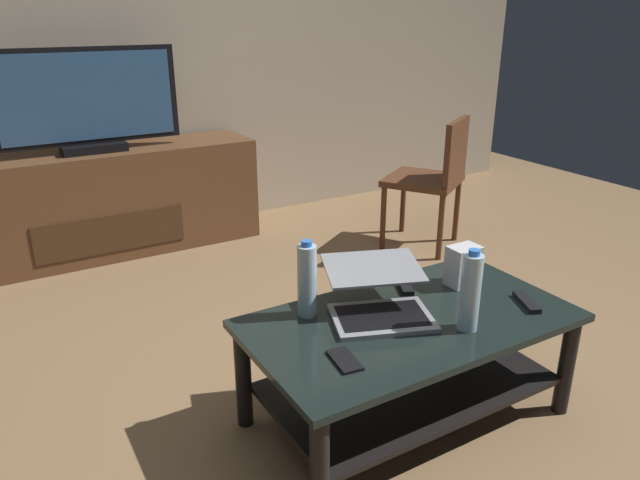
# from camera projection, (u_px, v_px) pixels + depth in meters

# --- Properties ---
(ground_plane) EXTENTS (7.68, 7.68, 0.00)m
(ground_plane) POSITION_uv_depth(u_px,v_px,m) (369.00, 423.00, 2.26)
(ground_plane) COLOR olive
(back_wall) EXTENTS (6.40, 0.12, 2.80)m
(back_wall) POSITION_uv_depth(u_px,v_px,m) (145.00, 22.00, 3.83)
(back_wall) COLOR #B2A38C
(back_wall) RESTS_ON ground
(coffee_table) EXTENTS (1.19, 0.65, 0.43)m
(coffee_table) POSITION_uv_depth(u_px,v_px,m) (409.00, 349.00, 2.19)
(coffee_table) COLOR black
(coffee_table) RESTS_ON ground
(media_cabinet) EXTENTS (1.97, 0.45, 0.67)m
(media_cabinet) POSITION_uv_depth(u_px,v_px,m) (101.00, 203.00, 3.73)
(media_cabinet) COLOR brown
(media_cabinet) RESTS_ON ground
(television) EXTENTS (1.06, 0.20, 0.61)m
(television) POSITION_uv_depth(u_px,v_px,m) (88.00, 103.00, 3.49)
(television) COLOR black
(television) RESTS_ON media_cabinet
(dining_chair) EXTENTS (0.61, 0.61, 0.85)m
(dining_chair) POSITION_uv_depth(u_px,v_px,m) (435.00, 175.00, 3.77)
(dining_chair) COLOR #59331E
(dining_chair) RESTS_ON ground
(laptop) EXTENTS (0.47, 0.49, 0.16)m
(laptop) POSITION_uv_depth(u_px,v_px,m) (378.00, 297.00, 2.15)
(laptop) COLOR gray
(laptop) RESTS_ON coffee_table
(router_box) EXTENTS (0.13, 0.09, 0.16)m
(router_box) POSITION_uv_depth(u_px,v_px,m) (463.00, 266.00, 2.37)
(router_box) COLOR silver
(router_box) RESTS_ON coffee_table
(water_bottle_near) EXTENTS (0.07, 0.07, 0.29)m
(water_bottle_near) POSITION_uv_depth(u_px,v_px,m) (307.00, 280.00, 2.11)
(water_bottle_near) COLOR silver
(water_bottle_near) RESTS_ON coffee_table
(water_bottle_far) EXTENTS (0.07, 0.07, 0.30)m
(water_bottle_far) POSITION_uv_depth(u_px,v_px,m) (470.00, 292.00, 2.01)
(water_bottle_far) COLOR silver
(water_bottle_far) RESTS_ON coffee_table
(cell_phone) EXTENTS (0.09, 0.15, 0.01)m
(cell_phone) POSITION_uv_depth(u_px,v_px,m) (345.00, 360.00, 1.87)
(cell_phone) COLOR black
(cell_phone) RESTS_ON coffee_table
(tv_remote) EXTENTS (0.11, 0.16, 0.02)m
(tv_remote) POSITION_uv_depth(u_px,v_px,m) (527.00, 302.00, 2.23)
(tv_remote) COLOR black
(tv_remote) RESTS_ON coffee_table
(soundbar_remote) EXTENTS (0.11, 0.16, 0.02)m
(soundbar_remote) POSITION_uv_depth(u_px,v_px,m) (404.00, 285.00, 2.37)
(soundbar_remote) COLOR black
(soundbar_remote) RESTS_ON coffee_table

